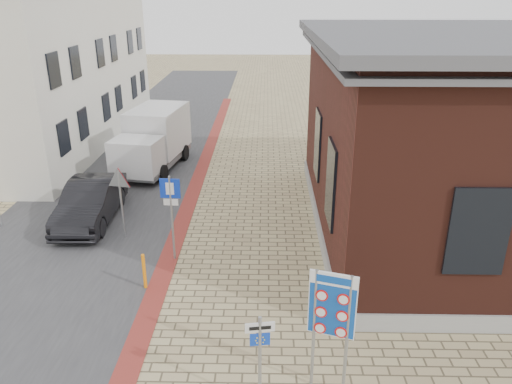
% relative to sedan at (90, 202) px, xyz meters
% --- Properties ---
extents(ground, '(120.00, 120.00, 0.00)m').
position_rel_sedan_xyz_m(ground, '(5.35, -7.29, -0.76)').
color(ground, tan).
rests_on(ground, ground).
extents(road_strip, '(7.00, 60.00, 0.02)m').
position_rel_sedan_xyz_m(road_strip, '(-0.15, 7.71, -0.75)').
color(road_strip, '#38383A').
rests_on(road_strip, ground).
extents(curb_strip, '(0.60, 40.00, 0.02)m').
position_rel_sedan_xyz_m(curb_strip, '(3.35, 2.71, -0.75)').
color(curb_strip, maroon).
rests_on(curb_strip, ground).
extents(brick_building, '(13.00, 13.00, 6.80)m').
position_rel_sedan_xyz_m(brick_building, '(14.34, -0.29, 2.72)').
color(brick_building, gray).
rests_on(brick_building, ground).
extents(townhouse_mid, '(7.40, 6.40, 9.10)m').
position_rel_sedan_xyz_m(townhouse_mid, '(-5.65, 10.71, 3.80)').
color(townhouse_mid, silver).
rests_on(townhouse_mid, ground).
extents(townhouse_far, '(7.40, 6.40, 8.30)m').
position_rel_sedan_xyz_m(townhouse_far, '(-5.65, 16.71, 3.40)').
color(townhouse_far, silver).
rests_on(townhouse_far, ground).
extents(bike_rack, '(0.08, 1.80, 0.60)m').
position_rel_sedan_xyz_m(bike_rack, '(8.00, -5.09, -0.50)').
color(bike_rack, slate).
rests_on(bike_rack, ground).
extents(sedan, '(1.73, 4.68, 1.53)m').
position_rel_sedan_xyz_m(sedan, '(0.00, 0.00, 0.00)').
color(sedan, black).
rests_on(sedan, ground).
extents(box_truck, '(2.92, 5.60, 2.79)m').
position_rel_sedan_xyz_m(box_truck, '(1.09, 6.02, 0.68)').
color(box_truck, slate).
rests_on(box_truck, ground).
extents(border_sign, '(0.94, 0.34, 2.85)m').
position_rel_sedan_xyz_m(border_sign, '(7.79, -8.28, 1.29)').
color(border_sign, gray).
rests_on(border_sign, ground).
extents(essen_sign, '(0.58, 0.13, 2.17)m').
position_rel_sedan_xyz_m(essen_sign, '(6.35, -8.79, 0.65)').
color(essen_sign, gray).
rests_on(essen_sign, ground).
extents(parking_sign, '(0.62, 0.08, 2.82)m').
position_rel_sedan_xyz_m(parking_sign, '(3.55, -2.79, 1.18)').
color(parking_sign, gray).
rests_on(parking_sign, ground).
extents(yield_sign, '(0.88, 0.23, 2.50)m').
position_rel_sedan_xyz_m(yield_sign, '(1.55, -1.29, 1.14)').
color(yield_sign, gray).
rests_on(yield_sign, ground).
extents(bollard, '(0.12, 0.12, 1.09)m').
position_rel_sedan_xyz_m(bollard, '(3.00, -4.49, -0.22)').
color(bollard, orange).
rests_on(bollard, ground).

